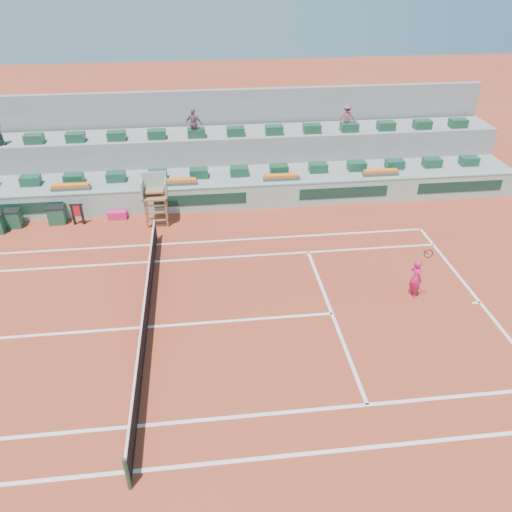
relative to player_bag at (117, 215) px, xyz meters
The scene contains 18 objects.
ground 8.34m from the player_bag, 76.67° to the right, with size 90.00×90.00×0.00m, color #9D361E.
seating_tier_lower 3.25m from the player_bag, 53.38° to the left, with size 36.00×4.00×1.20m, color gray.
seating_tier_upper 4.74m from the player_bag, 65.33° to the left, with size 36.00×2.40×2.60m, color gray.
stadium_back_wall 6.42m from the player_bag, 71.62° to the left, with size 36.00×0.40×4.40m, color gray.
player_bag is the anchor object (origin of this frame).
spectator_mid 6.02m from the player_bag, 41.85° to the left, with size 0.87×0.36×1.49m, color #7B525D.
spectator_right 12.77m from the player_bag, 17.79° to the left, with size 0.90×0.52×1.40m, color #934953.
court_lines 8.34m from the player_bag, 76.67° to the right, with size 23.89×11.09×0.01m.
tennis_net 8.34m from the player_bag, 76.67° to the right, with size 0.10×11.97×1.10m.
advertising_hoarding 2.03m from the player_bag, 11.17° to the left, with size 36.00×0.34×1.26m.
umpire_chair 2.43m from the player_bag, 17.78° to the right, with size 1.10×0.90×2.40m.
seat_row_lower 2.84m from the player_bag, 41.26° to the left, with size 32.90×0.60×0.44m.
seat_row_upper 4.84m from the player_bag, 61.81° to the left, with size 32.90×0.60×0.44m.
flower_planters 1.51m from the player_bag, 64.51° to the left, with size 26.80×0.36×0.28m.
drink_cooler_a 2.69m from the player_bag, behind, with size 0.79×0.68×0.84m.
drink_cooler_b 4.57m from the player_bag, behind, with size 0.69×0.59×0.84m.
towel_rack 1.78m from the player_bag, 168.01° to the right, with size 0.60×0.10×1.03m.
tennis_player 13.72m from the player_bag, 32.60° to the right, with size 0.50×0.88×2.28m.
Camera 1 is at (2.17, -13.34, 11.06)m, focal length 35.00 mm.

